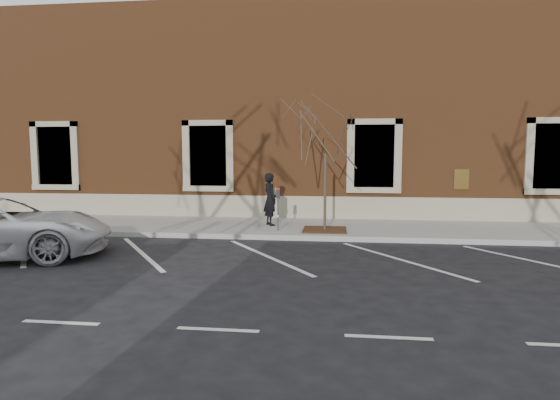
# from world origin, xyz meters

# --- Properties ---
(ground) EXTENTS (120.00, 120.00, 0.00)m
(ground) POSITION_xyz_m (0.00, 0.00, 0.00)
(ground) COLOR #28282B
(ground) RESTS_ON ground
(sidewalk_near) EXTENTS (40.00, 3.50, 0.15)m
(sidewalk_near) POSITION_xyz_m (0.00, 1.75, 0.07)
(sidewalk_near) COLOR gray
(sidewalk_near) RESTS_ON ground
(curb_near) EXTENTS (40.00, 0.12, 0.15)m
(curb_near) POSITION_xyz_m (0.00, -0.05, 0.07)
(curb_near) COLOR #9E9E99
(curb_near) RESTS_ON ground
(parking_stripes) EXTENTS (28.00, 4.40, 0.01)m
(parking_stripes) POSITION_xyz_m (0.00, -2.20, 0.00)
(parking_stripes) COLOR silver
(parking_stripes) RESTS_ON ground
(building_civic) EXTENTS (40.00, 8.62, 8.00)m
(building_civic) POSITION_xyz_m (0.00, 7.74, 4.00)
(building_civic) COLOR brown
(building_civic) RESTS_ON ground
(man) EXTENTS (0.67, 0.75, 1.71)m
(man) POSITION_xyz_m (-0.46, 1.69, 1.01)
(man) COLOR black
(man) RESTS_ON sidewalk_near
(parking_meter) EXTENTS (0.12, 0.09, 1.31)m
(parking_meter) POSITION_xyz_m (-0.07, 0.70, 1.06)
(parking_meter) COLOR #595B60
(parking_meter) RESTS_ON sidewalk_near
(tree_grate) EXTENTS (1.32, 1.32, 0.03)m
(tree_grate) POSITION_xyz_m (1.35, 0.91, 0.17)
(tree_grate) COLOR #472616
(tree_grate) RESTS_ON sidewalk_near
(sapling) EXTENTS (2.56, 2.56, 4.27)m
(sapling) POSITION_xyz_m (1.35, 0.91, 3.14)
(sapling) COLOR #4D422E
(sapling) RESTS_ON sidewalk_near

